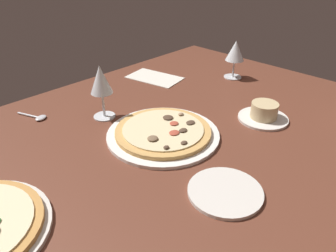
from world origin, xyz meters
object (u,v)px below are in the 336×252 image
Objects in this scene: ramekin_on_saucer at (264,113)px; pizza_main at (163,132)px; side_plate at (225,192)px; wine_glass_far at (101,82)px; paper_menu at (154,78)px; wine_glass_near at (235,52)px; spoon at (38,117)px.

pizza_main is at bearing -28.34° from ramekin_on_saucer.
pizza_main is 1.92× the size of side_plate.
paper_menu is at bearing -159.71° from wine_glass_far.
ramekin_on_saucer is 0.91× the size of wine_glass_far.
side_plate is (60.76, 39.33, -10.28)cm from wine_glass_near.
wine_glass_near reaches higher than pizza_main.
spoon reaches higher than side_plate.
wine_glass_near is 0.71× the size of paper_menu.
paper_menu is 50.30cm from spoon.
wine_glass_near is (-57.88, 10.01, -1.40)cm from wine_glass_far.
wine_glass_far is 24.35cm from spoon.
wine_glass_near is 0.90× the size of side_plate.
wine_glass_near is 34.23cm from paper_menu.
wine_glass_near is 78.17cm from spoon.
pizza_main is at bearing 102.51° from wine_glass_far.
spoon is (20.47, -36.53, -0.72)cm from pizza_main.
pizza_main is 28.49cm from side_plate.
spoon is (49.71, -52.30, -1.75)cm from ramekin_on_saucer.
ramekin_on_saucer reaches higher than spoon.
wine_glass_far is at bearing 8.83° from paper_menu.
ramekin_on_saucer reaches higher than pizza_main.
pizza_main is 2.09× the size of ramekin_on_saucer.
wine_glass_far is 50.79cm from side_plate.
wine_glass_far is at bearing -77.49° from pizza_main.
wine_glass_far is 1.57× the size of spoon.
wine_glass_far reaches higher than side_plate.
pizza_main reaches higher than side_plate.
wine_glass_far is (34.11, -37.70, 9.92)cm from ramekin_on_saucer.
pizza_main reaches higher than paper_menu.
paper_menu is (-37.55, -62.16, -0.30)cm from side_plate.
wine_glass_far is at bearing -93.34° from side_plate.
spoon is (50.27, -1.78, 0.31)cm from paper_menu.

